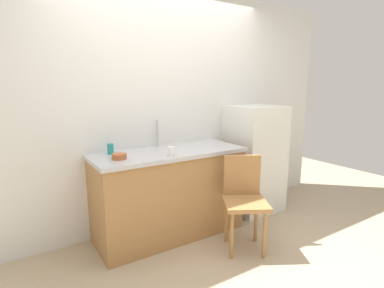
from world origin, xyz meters
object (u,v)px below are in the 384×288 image
(chair, at_px, (244,198))
(terracotta_bowl, at_px, (119,156))
(refrigerator, at_px, (254,159))
(cup_teal, at_px, (111,149))
(cup_white, at_px, (171,152))

(chair, relative_size, terracotta_bowl, 6.84)
(refrigerator, xyz_separation_m, chair, (-0.73, -0.63, -0.16))
(refrigerator, distance_m, cup_teal, 1.79)
(refrigerator, relative_size, cup_white, 14.82)
(chair, xyz_separation_m, cup_teal, (-1.03, 0.77, 0.46))
(cup_white, bearing_deg, chair, -33.57)
(chair, bearing_deg, cup_white, 175.99)
(terracotta_bowl, xyz_separation_m, cup_teal, (-0.00, 0.23, 0.03))
(refrigerator, relative_size, terracotta_bowl, 10.10)
(cup_teal, bearing_deg, chair, -36.84)
(refrigerator, relative_size, chair, 1.48)
(refrigerator, distance_m, chair, 0.98)
(chair, xyz_separation_m, terracotta_bowl, (-1.02, 0.54, 0.43))
(chair, bearing_deg, refrigerator, 70.32)
(terracotta_bowl, bearing_deg, refrigerator, 3.09)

